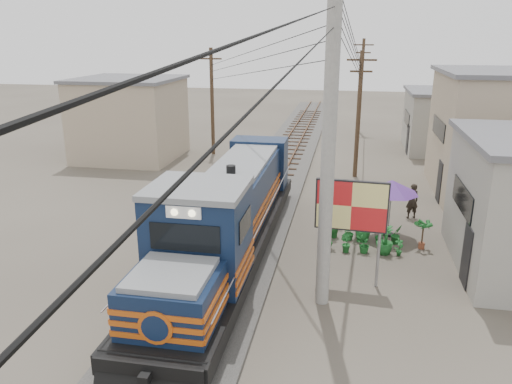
% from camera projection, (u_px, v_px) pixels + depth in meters
% --- Properties ---
extents(ground, '(120.00, 120.00, 0.00)m').
position_uv_depth(ground, '(216.00, 284.00, 16.38)').
color(ground, '#473F35').
rests_on(ground, ground).
extents(ballast, '(3.60, 70.00, 0.16)m').
position_uv_depth(ballast, '(266.00, 191.00, 25.72)').
color(ballast, '#595651').
rests_on(ballast, ground).
extents(track, '(1.15, 70.00, 0.12)m').
position_uv_depth(track, '(266.00, 188.00, 25.67)').
color(track, '#51331E').
rests_on(track, ground).
extents(locomotive, '(2.75, 14.94, 3.70)m').
position_uv_depth(locomotive, '(228.00, 218.00, 17.61)').
color(locomotive, black).
rests_on(locomotive, ground).
extents(utility_pole_main, '(0.40, 0.40, 10.00)m').
position_uv_depth(utility_pole_main, '(329.00, 141.00, 13.78)').
color(utility_pole_main, '#9E9B93').
rests_on(utility_pole_main, ground).
extents(wooden_pole_mid, '(1.60, 0.24, 7.00)m').
position_uv_depth(wooden_pole_mid, '(359.00, 113.00, 27.58)').
color(wooden_pole_mid, '#4C3826').
rests_on(wooden_pole_mid, ground).
extents(wooden_pole_far, '(1.60, 0.24, 7.50)m').
position_uv_depth(wooden_pole_far, '(361.00, 84.00, 40.56)').
color(wooden_pole_far, '#4C3826').
rests_on(wooden_pole_far, ground).
extents(wooden_pole_left, '(1.60, 0.24, 7.00)m').
position_uv_depth(wooden_pole_left, '(212.00, 100.00, 33.01)').
color(wooden_pole_left, '#4C3826').
rests_on(wooden_pole_left, ground).
extents(power_lines, '(9.65, 19.00, 3.30)m').
position_uv_depth(power_lines, '(258.00, 40.00, 22.07)').
color(power_lines, black).
rests_on(power_lines, ground).
extents(shophouse_back, '(6.30, 6.30, 4.20)m').
position_uv_depth(shophouse_back, '(452.00, 121.00, 34.40)').
color(shophouse_back, gray).
rests_on(shophouse_back, ground).
extents(shophouse_left, '(6.30, 6.30, 5.20)m').
position_uv_depth(shophouse_left, '(130.00, 118.00, 32.34)').
color(shophouse_left, tan).
rests_on(shophouse_left, ground).
extents(billboard, '(2.28, 0.28, 3.52)m').
position_uv_depth(billboard, '(351.00, 209.00, 15.66)').
color(billboard, '#99999E').
rests_on(billboard, ground).
extents(market_umbrella, '(2.67, 2.67, 2.35)m').
position_uv_depth(market_umbrella, '(392.00, 187.00, 19.69)').
color(market_umbrella, black).
rests_on(market_umbrella, ground).
extents(vendor, '(0.68, 0.56, 1.59)m').
position_uv_depth(vendor, '(412.00, 201.00, 22.00)').
color(vendor, black).
rests_on(vendor, ground).
extents(plant_nursery, '(3.16, 3.14, 1.12)m').
position_uv_depth(plant_nursery, '(360.00, 232.00, 19.40)').
color(plant_nursery, '#1C6325').
rests_on(plant_nursery, ground).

